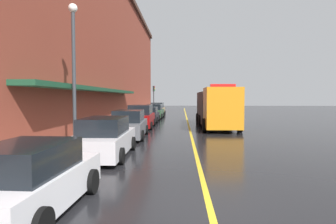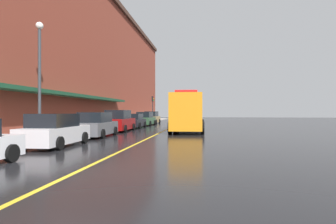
# 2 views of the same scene
# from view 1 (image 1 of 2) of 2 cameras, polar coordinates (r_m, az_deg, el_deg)

# --- Properties ---
(ground_plane) EXTENTS (112.00, 112.00, 0.00)m
(ground_plane) POSITION_cam_1_polar(r_m,az_deg,el_deg) (30.88, 3.93, -1.72)
(ground_plane) COLOR black
(sidewalk_left) EXTENTS (2.40, 70.00, 0.15)m
(sidewalk_left) POSITION_cam_1_polar(r_m,az_deg,el_deg) (31.36, -7.47, -1.53)
(sidewalk_left) COLOR #ADA8A0
(sidewalk_left) RESTS_ON ground
(lane_center_stripe) EXTENTS (0.16, 70.00, 0.01)m
(lane_center_stripe) POSITION_cam_1_polar(r_m,az_deg,el_deg) (30.88, 3.93, -1.72)
(lane_center_stripe) COLOR gold
(lane_center_stripe) RESTS_ON ground
(brick_building_left) EXTENTS (15.12, 64.00, 15.91)m
(brick_building_left) POSITION_cam_1_polar(r_m,az_deg,el_deg) (33.23, -22.23, 12.17)
(brick_building_left) COLOR brown
(brick_building_left) RESTS_ON ground
(parked_car_0) EXTENTS (2.05, 4.16, 1.55)m
(parked_car_0) POSITION_cam_1_polar(r_m,az_deg,el_deg) (6.92, -26.07, -12.26)
(parked_car_0) COLOR silver
(parked_car_0) RESTS_ON ground
(parked_car_1) EXTENTS (2.13, 4.73, 1.68)m
(parked_car_1) POSITION_cam_1_polar(r_m,az_deg,el_deg) (12.28, -12.52, -5.19)
(parked_car_1) COLOR silver
(parked_car_1) RESTS_ON ground
(parked_car_2) EXTENTS (2.21, 4.93, 1.74)m
(parked_car_2) POSITION_cam_1_polar(r_m,az_deg,el_deg) (17.76, -7.80, -2.57)
(parked_car_2) COLOR #595B60
(parked_car_2) RESTS_ON ground
(parked_car_3) EXTENTS (2.18, 4.89, 1.92)m
(parked_car_3) POSITION_cam_1_polar(r_m,az_deg,el_deg) (23.39, -5.49, -1.05)
(parked_car_3) COLOR maroon
(parked_car_3) RESTS_ON ground
(parked_car_4) EXTENTS (2.12, 4.35, 1.56)m
(parked_car_4) POSITION_cam_1_polar(r_m,az_deg,el_deg) (28.74, -3.93, -0.60)
(parked_car_4) COLOR black
(parked_car_4) RESTS_ON ground
(parked_car_5) EXTENTS (2.15, 4.50, 1.73)m
(parked_car_5) POSITION_cam_1_polar(r_m,az_deg,el_deg) (34.25, -2.66, 0.10)
(parked_car_5) COLOR #2D5133
(parked_car_5) RESTS_ON ground
(parked_car_6) EXTENTS (2.07, 4.53, 1.80)m
(parked_car_6) POSITION_cam_1_polar(r_m,az_deg,el_deg) (39.45, -2.14, 0.52)
(parked_car_6) COLOR #A5844C
(parked_car_6) RESTS_ON ground
(utility_truck) EXTENTS (2.96, 9.51, 3.47)m
(utility_truck) POSITION_cam_1_polar(r_m,az_deg,el_deg) (23.98, 9.67, 0.86)
(utility_truck) COLOR orange
(utility_truck) RESTS_ON ground
(parking_meter_0) EXTENTS (0.14, 0.18, 1.33)m
(parking_meter_0) POSITION_cam_1_polar(r_m,az_deg,el_deg) (28.32, -6.82, -0.01)
(parking_meter_0) COLOR #4C4C51
(parking_meter_0) RESTS_ON sidewalk_left
(parking_meter_1) EXTENTS (0.14, 0.18, 1.33)m
(parking_meter_1) POSITION_cam_1_polar(r_m,az_deg,el_deg) (29.61, -6.40, 0.12)
(parking_meter_1) COLOR #4C4C51
(parking_meter_1) RESTS_ON sidewalk_left
(street_lamp_left) EXTENTS (0.44, 0.44, 6.94)m
(street_lamp_left) POSITION_cam_1_polar(r_m,az_deg,el_deg) (14.82, -18.54, 10.11)
(street_lamp_left) COLOR #33383D
(street_lamp_left) RESTS_ON sidewalk_left
(traffic_light_near) EXTENTS (0.38, 0.36, 4.30)m
(traffic_light_near) POSITION_cam_1_polar(r_m,az_deg,el_deg) (47.32, -2.90, 3.73)
(traffic_light_near) COLOR #232326
(traffic_light_near) RESTS_ON sidewalk_left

